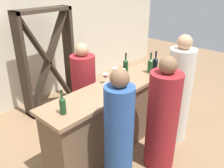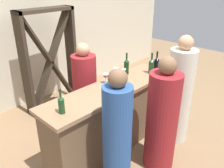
{
  "view_description": "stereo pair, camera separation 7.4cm",
  "coord_description": "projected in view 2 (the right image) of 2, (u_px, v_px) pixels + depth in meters",
  "views": [
    {
      "loc": [
        -2.1,
        -1.93,
        2.35
      ],
      "look_at": [
        0.0,
        0.0,
        1.03
      ],
      "focal_mm": 37.8,
      "sensor_mm": 36.0,
      "label": 1
    },
    {
      "loc": [
        -2.05,
        -1.98,
        2.35
      ],
      "look_at": [
        0.0,
        0.0,
        1.03
      ],
      "focal_mm": 37.8,
      "sensor_mm": 36.0,
      "label": 2
    }
  ],
  "objects": [
    {
      "name": "wine_glass_far_center",
      "position": [
        116.0,
        71.0,
        3.37
      ],
      "size": [
        0.07,
        0.07,
        0.17
      ],
      "color": "white",
      "rests_on": "bar_counter"
    },
    {
      "name": "wine_bottle_leftmost_olive_green",
      "position": [
        61.0,
        104.0,
        2.53
      ],
      "size": [
        0.07,
        0.07,
        0.28
      ],
      "color": "#193D1E",
      "rests_on": "bar_counter"
    },
    {
      "name": "person_center_guest",
      "position": [
        117.0,
        139.0,
        2.59
      ],
      "size": [
        0.39,
        0.39,
        1.54
      ],
      "rotation": [
        0.0,
        0.0,
        1.35
      ],
      "color": "#284C8C",
      "rests_on": "ground"
    },
    {
      "name": "wine_bottle_second_left_dark_green",
      "position": [
        126.0,
        66.0,
        3.54
      ],
      "size": [
        0.08,
        0.08,
        0.33
      ],
      "color": "black",
      "rests_on": "bar_counter"
    },
    {
      "name": "bar_counter",
      "position": [
        112.0,
        118.0,
        3.36
      ],
      "size": [
        2.12,
        0.56,
        0.98
      ],
      "color": "brown",
      "rests_on": "ground"
    },
    {
      "name": "person_left_guest",
      "position": [
        162.0,
        120.0,
        2.95
      ],
      "size": [
        0.48,
        0.48,
        1.53
      ],
      "rotation": [
        0.0,
        0.0,
        1.81
      ],
      "color": "maroon",
      "rests_on": "ground"
    },
    {
      "name": "person_right_guest",
      "position": [
        179.0,
        95.0,
        3.45
      ],
      "size": [
        0.49,
        0.49,
        1.64
      ],
      "rotation": [
        0.0,
        0.0,
        1.96
      ],
      "color": "beige",
      "rests_on": "ground"
    },
    {
      "name": "wine_glass_near_left",
      "position": [
        111.0,
        88.0,
        2.89
      ],
      "size": [
        0.07,
        0.07,
        0.15
      ],
      "color": "white",
      "rests_on": "bar_counter"
    },
    {
      "name": "wine_bottle_center_olive_green",
      "position": [
        151.0,
        66.0,
        3.57
      ],
      "size": [
        0.08,
        0.08,
        0.32
      ],
      "color": "#193D1E",
      "rests_on": "bar_counter"
    },
    {
      "name": "wine_rack",
      "position": [
        50.0,
        61.0,
        4.28
      ],
      "size": [
        1.02,
        0.28,
        1.86
      ],
      "color": "#33281E",
      "rests_on": "ground"
    },
    {
      "name": "wine_glass_far_left",
      "position": [
        106.0,
        76.0,
        3.24
      ],
      "size": [
        0.08,
        0.08,
        0.14
      ],
      "color": "white",
      "rests_on": "bar_counter"
    },
    {
      "name": "person_server_behind",
      "position": [
        85.0,
        92.0,
        3.76
      ],
      "size": [
        0.48,
        0.48,
        1.46
      ],
      "rotation": [
        0.0,
        0.0,
        -1.26
      ],
      "color": "maroon",
      "rests_on": "ground"
    },
    {
      "name": "wine_bottle_second_right_near_black",
      "position": [
        156.0,
        64.0,
        3.63
      ],
      "size": [
        0.08,
        0.08,
        0.32
      ],
      "color": "black",
      "rests_on": "bar_counter"
    },
    {
      "name": "back_wall",
      "position": [
        27.0,
        31.0,
        4.37
      ],
      "size": [
        8.0,
        0.1,
        2.8
      ],
      "primitive_type": "cube",
      "color": "beige",
      "rests_on": "ground"
    },
    {
      "name": "wine_glass_near_right",
      "position": [
        123.0,
        72.0,
        3.38
      ],
      "size": [
        0.07,
        0.07,
        0.15
      ],
      "color": "white",
      "rests_on": "bar_counter"
    },
    {
      "name": "wine_glass_near_center",
      "position": [
        120.0,
        78.0,
        3.16
      ],
      "size": [
        0.07,
        0.07,
        0.17
      ],
      "color": "white",
      "rests_on": "bar_counter"
    },
    {
      "name": "ground_plane",
      "position": [
        112.0,
        146.0,
        3.57
      ],
      "size": [
        12.0,
        12.0,
        0.0
      ],
      "primitive_type": "plane",
      "color": "#846647"
    }
  ]
}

